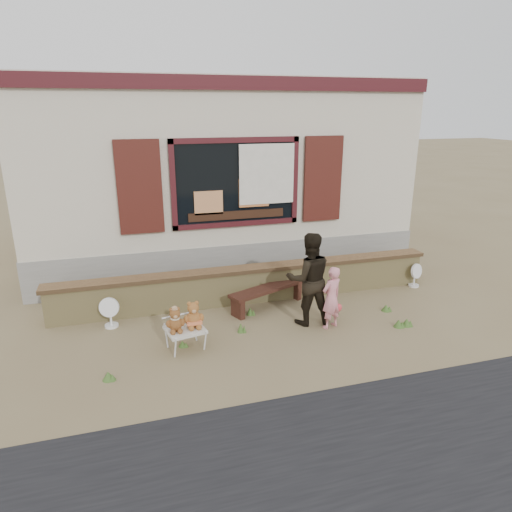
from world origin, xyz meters
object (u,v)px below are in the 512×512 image
object	(u,v)px
teddy_bear_left	(175,319)
adult	(309,279)
teddy_bear_right	(193,314)
folding_chair	(185,330)
bench	(268,292)
child	(331,298)

from	to	relation	value
teddy_bear_left	adult	world-z (taller)	adult
teddy_bear_left	teddy_bear_right	world-z (taller)	teddy_bear_right
folding_chair	teddy_bear_left	size ratio (longest dim) A/B	1.68
bench	teddy_bear_left	xyz separation A→B (m)	(-1.76, -1.10, 0.23)
bench	teddy_bear_left	distance (m)	2.09
bench	teddy_bear_right	size ratio (longest dim) A/B	3.70
child	teddy_bear_left	bearing A→B (deg)	-19.24
folding_chair	adult	xyz separation A→B (m)	(2.07, 0.30, 0.48)
folding_chair	adult	world-z (taller)	adult
teddy_bear_right	child	size ratio (longest dim) A/B	0.40
bench	child	bearing A→B (deg)	-77.14
bench	teddy_bear_right	world-z (taller)	teddy_bear_right
bench	folding_chair	size ratio (longest dim) A/B	2.45
adult	teddy_bear_right	bearing A→B (deg)	15.65
bench	folding_chair	bearing A→B (deg)	-169.10
teddy_bear_right	adult	xyz separation A→B (m)	(1.94, 0.27, 0.24)
folding_chair	child	xyz separation A→B (m)	(2.36, 0.03, 0.22)
child	adult	distance (m)	0.47
child	adult	bearing A→B (deg)	-63.76
child	adult	world-z (taller)	adult
teddy_bear_left	bench	bearing A→B (deg)	20.30
child	adult	xyz separation A→B (m)	(-0.29, 0.27, 0.25)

